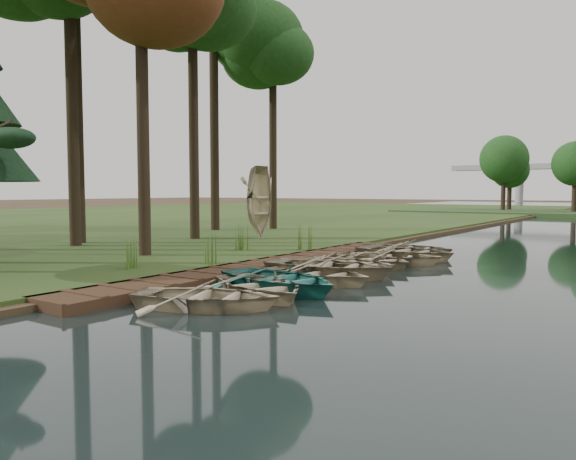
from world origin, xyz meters
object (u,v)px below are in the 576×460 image
Objects in this scene: rowboat_1 at (259,283)px; rowboat_2 at (280,277)px; stored_rowboat at (260,231)px; rowboat_0 at (207,293)px; boardwalk at (269,266)px.

rowboat_2 reaches higher than rowboat_1.
stored_rowboat reaches higher than rowboat_2.
stored_rowboat is (-8.29, 12.72, 0.28)m from rowboat_0.
rowboat_2 is at bearing 25.95° from rowboat_1.
rowboat_0 is 0.89× the size of rowboat_2.
stored_rowboat is (-8.39, 10.98, 0.27)m from rowboat_1.
stored_rowboat is at bearing 129.34° from boardwalk.
stored_rowboat is at bearing 62.03° from rowboat_1.
rowboat_1 is 13.82m from stored_rowboat.
rowboat_2 is at bearing -141.66° from stored_rowboat.
rowboat_1 reaches higher than boardwalk.
boardwalk is 4.82m from rowboat_1.
boardwalk is at bearing 52.00° from rowboat_2.
rowboat_0 is 0.97× the size of rowboat_1.
boardwalk is at bearing -141.90° from stored_rowboat.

